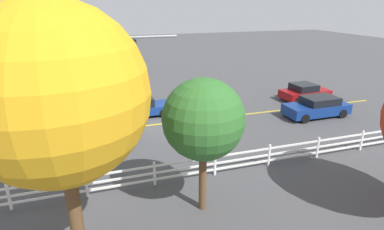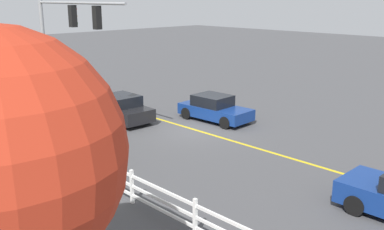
{
  "view_description": "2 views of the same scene",
  "coord_description": "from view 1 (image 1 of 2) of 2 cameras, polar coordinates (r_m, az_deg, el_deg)",
  "views": [
    {
      "loc": [
        3.41,
        19.18,
        7.76
      ],
      "look_at": [
        -1.99,
        2.24,
        1.26
      ],
      "focal_mm": 29.08,
      "sensor_mm": 36.0,
      "label": 1
    },
    {
      "loc": [
        -15.17,
        14.94,
        6.47
      ],
      "look_at": [
        -1.8,
        1.91,
        1.46
      ],
      "focal_mm": 41.33,
      "sensor_mm": 36.0,
      "label": 2
    }
  ],
  "objects": [
    {
      "name": "ground_plane",
      "position": [
        20.97,
        -7.07,
        -1.8
      ],
      "size": [
        120.0,
        120.0,
        0.0
      ],
      "primitive_type": "plane",
      "color": "#444447"
    },
    {
      "name": "lane_center_stripe",
      "position": [
        21.98,
        3.21,
        -0.62
      ],
      "size": [
        28.0,
        0.16,
        0.01
      ],
      "primitive_type": "cube",
      "color": "gold",
      "rests_on": "ground_plane"
    },
    {
      "name": "signal_assembly",
      "position": [
        15.23,
        -21.97,
        6.96
      ],
      "size": [
        7.42,
        0.38,
        6.63
      ],
      "color": "gray",
      "rests_on": "ground_plane"
    },
    {
      "name": "car_0",
      "position": [
        23.86,
        21.95,
        1.4
      ],
      "size": [
        4.65,
        2.0,
        1.44
      ],
      "rotation": [
        0.0,
        0.0,
        0.01
      ],
      "color": "navy",
      "rests_on": "ground_plane"
    },
    {
      "name": "car_1",
      "position": [
        18.83,
        -17.98,
        -3.02
      ],
      "size": [
        4.23,
        1.95,
        1.45
      ],
      "rotation": [
        0.0,
        0.0,
        -0.03
      ],
      "color": "black",
      "rests_on": "ground_plane"
    },
    {
      "name": "car_2",
      "position": [
        22.51,
        -9.22,
        1.44
      ],
      "size": [
        4.08,
        1.98,
        1.38
      ],
      "rotation": [
        0.0,
        0.0,
        3.18
      ],
      "color": "navy",
      "rests_on": "ground_plane"
    },
    {
      "name": "car_3",
      "position": [
        27.58,
        19.94,
        3.96
      ],
      "size": [
        4.09,
        2.2,
        1.39
      ],
      "rotation": [
        0.0,
        0.0,
        3.19
      ],
      "color": "maroon",
      "rests_on": "ground_plane"
    },
    {
      "name": "white_rail_fence",
      "position": [
        15.37,
        9.3,
        -7.96
      ],
      "size": [
        26.1,
        0.1,
        1.15
      ],
      "color": "white",
      "rests_on": "ground_plane"
    },
    {
      "name": "tree_0",
      "position": [
        8.92,
        -23.56,
        3.36
      ],
      "size": [
        4.97,
        4.97,
        7.95
      ],
      "color": "brown",
      "rests_on": "ground_plane"
    },
    {
      "name": "tree_2",
      "position": [
        11.15,
        2.1,
        -0.88
      ],
      "size": [
        3.02,
        3.02,
        5.3
      ],
      "color": "brown",
      "rests_on": "ground_plane"
    }
  ]
}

